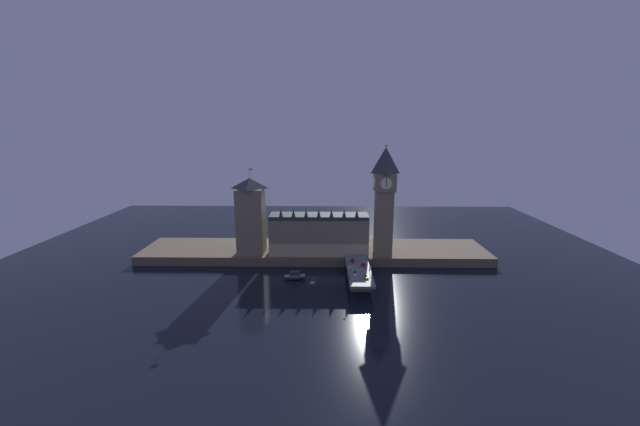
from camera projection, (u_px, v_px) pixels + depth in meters
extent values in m
plane|color=black|center=(312.00, 278.00, 217.94)|extent=(400.00, 400.00, 0.00)
cube|color=brown|center=(314.00, 252.00, 255.39)|extent=(220.00, 42.00, 5.60)
cube|color=#7F7056|center=(319.00, 235.00, 242.41)|extent=(60.20, 16.67, 22.01)
cube|color=tan|center=(319.00, 251.00, 235.69)|extent=(60.20, 0.20, 7.92)
cube|color=#2D3338|center=(319.00, 216.00, 239.74)|extent=(60.20, 15.34, 2.40)
cone|color=#2D3338|center=(281.00, 213.00, 232.39)|extent=(2.40, 2.40, 4.84)
cone|color=#2D3338|center=(293.00, 213.00, 232.27)|extent=(2.40, 2.40, 4.84)
cone|color=#2D3338|center=(306.00, 213.00, 232.16)|extent=(2.40, 2.40, 4.84)
cone|color=#2D3338|center=(319.00, 213.00, 232.04)|extent=(2.40, 2.40, 4.84)
cone|color=#2D3338|center=(331.00, 213.00, 231.92)|extent=(2.40, 2.40, 4.84)
cone|color=#2D3338|center=(344.00, 213.00, 231.80)|extent=(2.40, 2.40, 4.84)
cone|color=#2D3338|center=(357.00, 213.00, 231.69)|extent=(2.40, 2.40, 4.84)
cube|color=#7F7056|center=(383.00, 223.00, 237.78)|extent=(10.36, 10.36, 39.51)
cube|color=#7F7056|center=(385.00, 182.00, 232.34)|extent=(12.23, 12.23, 10.40)
cylinder|color=beige|center=(386.00, 184.00, 226.25)|extent=(6.61, 0.25, 6.61)
cylinder|color=beige|center=(383.00, 181.00, 238.43)|extent=(6.61, 0.25, 6.61)
cylinder|color=beige|center=(395.00, 182.00, 232.24)|extent=(0.25, 6.61, 6.61)
cylinder|color=beige|center=(374.00, 182.00, 232.44)|extent=(0.25, 6.61, 6.61)
cube|color=black|center=(386.00, 183.00, 225.96)|extent=(0.36, 0.10, 4.96)
pyramid|color=#2D3338|center=(386.00, 160.00, 229.52)|extent=(12.23, 12.23, 15.41)
sphere|color=gold|center=(386.00, 146.00, 227.67)|extent=(1.60, 1.60, 1.60)
cube|color=#7F7056|center=(251.00, 221.00, 241.77)|extent=(16.12, 16.12, 40.34)
pyramid|color=#2D3338|center=(249.00, 183.00, 236.68)|extent=(16.44, 16.44, 6.31)
cylinder|color=#99999E|center=(249.00, 173.00, 235.33)|extent=(0.24, 0.24, 6.00)
cube|color=gold|center=(251.00, 169.00, 234.86)|extent=(2.00, 0.08, 1.20)
cube|color=slate|center=(359.00, 271.00, 211.22)|extent=(12.65, 46.00, 1.40)
cube|color=brown|center=(361.00, 285.00, 200.80)|extent=(10.76, 3.20, 5.93)
cube|color=brown|center=(359.00, 277.00, 212.02)|extent=(10.76, 3.20, 5.93)
cube|color=brown|center=(357.00, 269.00, 223.24)|extent=(10.76, 3.20, 5.93)
cube|color=red|center=(352.00, 261.00, 222.76)|extent=(1.80, 4.58, 0.92)
cube|color=black|center=(352.00, 260.00, 222.61)|extent=(1.48, 2.06, 0.45)
cylinder|color=black|center=(351.00, 260.00, 224.23)|extent=(0.22, 0.64, 0.64)
cylinder|color=black|center=(354.00, 260.00, 224.21)|extent=(0.22, 0.64, 0.64)
cylinder|color=black|center=(351.00, 262.00, 221.46)|extent=(0.22, 0.64, 0.64)
cylinder|color=black|center=(354.00, 262.00, 221.43)|extent=(0.22, 0.64, 0.64)
cube|color=white|center=(355.00, 273.00, 203.85)|extent=(1.98, 4.64, 0.77)
cube|color=black|center=(355.00, 272.00, 203.72)|extent=(1.62, 2.09, 0.45)
cylinder|color=black|center=(353.00, 273.00, 205.32)|extent=(0.22, 0.64, 0.64)
cylinder|color=black|center=(356.00, 273.00, 205.29)|extent=(0.22, 0.64, 0.64)
cylinder|color=black|center=(353.00, 275.00, 202.51)|extent=(0.22, 0.64, 0.64)
cylinder|color=black|center=(357.00, 275.00, 202.48)|extent=(0.22, 0.64, 0.64)
cube|color=yellow|center=(366.00, 276.00, 199.56)|extent=(1.94, 4.77, 0.87)
cube|color=black|center=(366.00, 275.00, 199.41)|extent=(1.59, 2.15, 0.45)
cylinder|color=black|center=(368.00, 278.00, 198.16)|extent=(0.22, 0.64, 0.64)
cylinder|color=black|center=(365.00, 278.00, 198.19)|extent=(0.22, 0.64, 0.64)
cylinder|color=black|center=(368.00, 276.00, 201.05)|extent=(0.22, 0.64, 0.64)
cylinder|color=black|center=(364.00, 276.00, 201.08)|extent=(0.22, 0.64, 0.64)
cube|color=red|center=(363.00, 265.00, 215.91)|extent=(1.71, 4.73, 0.82)
cube|color=black|center=(363.00, 264.00, 215.77)|extent=(1.40, 2.13, 0.45)
cylinder|color=black|center=(365.00, 266.00, 214.52)|extent=(0.22, 0.64, 0.64)
cylinder|color=black|center=(362.00, 266.00, 214.55)|extent=(0.22, 0.64, 0.64)
cylinder|color=black|center=(365.00, 265.00, 217.38)|extent=(0.22, 0.64, 0.64)
cylinder|color=black|center=(362.00, 265.00, 217.41)|extent=(0.22, 0.64, 0.64)
cylinder|color=black|center=(350.00, 278.00, 197.74)|extent=(0.28, 0.28, 0.83)
cylinder|color=gray|center=(350.00, 277.00, 197.57)|extent=(0.38, 0.38, 0.69)
sphere|color=tan|center=(350.00, 276.00, 197.47)|extent=(0.23, 0.23, 0.23)
cylinder|color=black|center=(369.00, 269.00, 211.04)|extent=(0.28, 0.28, 0.84)
cylinder|color=brown|center=(369.00, 267.00, 210.87)|extent=(0.38, 0.38, 0.70)
sphere|color=tan|center=(369.00, 266.00, 210.77)|extent=(0.23, 0.23, 0.23)
cylinder|color=black|center=(348.00, 263.00, 219.80)|extent=(0.28, 0.28, 0.86)
cylinder|color=navy|center=(348.00, 262.00, 219.63)|extent=(0.38, 0.38, 0.72)
sphere|color=tan|center=(348.00, 261.00, 219.52)|extent=(0.23, 0.23, 0.23)
cylinder|color=#2D3333|center=(350.00, 279.00, 196.74)|extent=(0.56, 0.56, 0.50)
cylinder|color=#2D3333|center=(350.00, 273.00, 196.05)|extent=(0.18, 0.18, 5.82)
sphere|color=#F9E5A3|center=(350.00, 267.00, 195.30)|extent=(0.60, 0.60, 0.60)
sphere|color=#F9E5A3|center=(349.00, 268.00, 195.38)|extent=(0.44, 0.44, 0.44)
sphere|color=#F9E5A3|center=(351.00, 268.00, 195.37)|extent=(0.44, 0.44, 0.44)
cylinder|color=#2D3333|center=(370.00, 269.00, 210.92)|extent=(0.56, 0.56, 0.50)
cylinder|color=#2D3333|center=(370.00, 264.00, 210.33)|extent=(0.18, 0.18, 4.94)
sphere|color=#F9E5A3|center=(370.00, 259.00, 209.67)|extent=(0.60, 0.60, 0.60)
sphere|color=#F9E5A3|center=(370.00, 260.00, 209.75)|extent=(0.44, 0.44, 0.44)
sphere|color=#F9E5A3|center=(371.00, 260.00, 209.74)|extent=(0.44, 0.44, 0.44)
ellipsoid|color=#28282D|center=(295.00, 277.00, 216.05)|extent=(13.09, 5.47, 2.38)
cube|color=tan|center=(295.00, 276.00, 215.81)|extent=(11.48, 4.50, 0.24)
cube|color=#2D333D|center=(295.00, 273.00, 215.52)|extent=(5.97, 3.13, 2.38)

